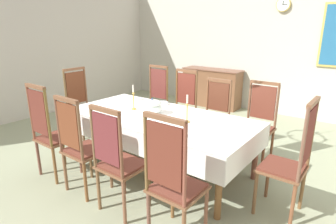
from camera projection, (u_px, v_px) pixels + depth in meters
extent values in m
cube|color=#969D7D|center=(171.00, 161.00, 4.06)|extent=(7.14, 6.49, 0.04)
cube|color=beige|center=(261.00, 41.00, 6.10)|extent=(7.14, 0.08, 3.13)
cube|color=beige|center=(31.00, 42.00, 5.70)|extent=(0.08, 6.49, 3.13)
cylinder|color=brown|center=(76.00, 134.00, 4.05)|extent=(0.07, 0.07, 0.71)
cylinder|color=brown|center=(219.00, 187.00, 2.71)|extent=(0.07, 0.07, 0.71)
cylinder|color=brown|center=(125.00, 118.00, 4.79)|extent=(0.07, 0.07, 0.71)
cylinder|color=brown|center=(256.00, 153.00, 3.45)|extent=(0.07, 0.07, 0.71)
cube|color=brown|center=(159.00, 121.00, 3.66)|extent=(2.39, 1.06, 0.08)
cube|color=brown|center=(159.00, 117.00, 3.64)|extent=(2.51, 1.18, 0.03)
cube|color=white|center=(158.00, 116.00, 3.64)|extent=(2.53, 1.20, 0.00)
cube|color=white|center=(127.00, 140.00, 3.23)|extent=(2.53, 0.00, 0.30)
cube|color=white|center=(184.00, 116.00, 4.13)|extent=(2.53, 0.00, 0.30)
cube|color=white|center=(97.00, 110.00, 4.41)|extent=(0.00, 1.20, 0.30)
cube|color=white|center=(250.00, 151.00, 2.95)|extent=(0.00, 1.20, 0.30)
cylinder|color=brown|center=(63.00, 149.00, 3.86)|extent=(0.04, 0.04, 0.48)
cylinder|color=brown|center=(80.00, 156.00, 3.64)|extent=(0.04, 0.04, 0.48)
cylinder|color=brown|center=(39.00, 158.00, 3.58)|extent=(0.04, 0.04, 0.48)
cylinder|color=brown|center=(55.00, 166.00, 3.36)|extent=(0.04, 0.04, 0.48)
cube|color=brown|center=(57.00, 139.00, 3.54)|extent=(0.44, 0.42, 0.03)
cube|color=brown|center=(57.00, 137.00, 3.53)|extent=(0.40, 0.38, 0.02)
cylinder|color=brown|center=(31.00, 113.00, 3.40)|extent=(0.03, 0.03, 0.69)
cylinder|color=brown|center=(48.00, 119.00, 3.17)|extent=(0.03, 0.03, 0.69)
cube|color=#5D281F|center=(39.00, 113.00, 3.28)|extent=(0.34, 0.02, 0.53)
cube|color=brown|center=(35.00, 87.00, 3.19)|extent=(0.40, 0.04, 0.04)
cylinder|color=brown|center=(154.00, 125.00, 4.77)|extent=(0.04, 0.04, 0.48)
cylinder|color=brown|center=(138.00, 121.00, 4.99)|extent=(0.04, 0.04, 0.48)
cylinder|color=brown|center=(167.00, 120.00, 5.05)|extent=(0.04, 0.04, 0.48)
cylinder|color=brown|center=(151.00, 116.00, 5.27)|extent=(0.04, 0.04, 0.48)
cube|color=brown|center=(152.00, 107.00, 4.95)|extent=(0.44, 0.42, 0.03)
cube|color=brown|center=(152.00, 106.00, 4.94)|extent=(0.40, 0.38, 0.02)
cylinder|color=brown|center=(167.00, 87.00, 4.87)|extent=(0.03, 0.03, 0.69)
cylinder|color=brown|center=(150.00, 84.00, 5.10)|extent=(0.03, 0.03, 0.69)
cube|color=brown|center=(159.00, 84.00, 4.98)|extent=(0.34, 0.02, 0.52)
cube|color=brown|center=(158.00, 66.00, 4.89)|extent=(0.40, 0.04, 0.04)
cylinder|color=brown|center=(91.00, 160.00, 3.51)|extent=(0.04, 0.04, 0.48)
cylinder|color=brown|center=(111.00, 169.00, 3.29)|extent=(0.04, 0.04, 0.48)
cylinder|color=brown|center=(65.00, 172.00, 3.24)|extent=(0.04, 0.04, 0.48)
cylinder|color=brown|center=(85.00, 182.00, 3.02)|extent=(0.04, 0.04, 0.48)
cube|color=brown|center=(86.00, 151.00, 3.19)|extent=(0.44, 0.42, 0.03)
cube|color=brown|center=(86.00, 149.00, 3.18)|extent=(0.40, 0.38, 0.02)
cylinder|color=brown|center=(59.00, 125.00, 3.06)|extent=(0.03, 0.03, 0.64)
cylinder|color=brown|center=(80.00, 133.00, 2.84)|extent=(0.03, 0.03, 0.64)
cube|color=brown|center=(69.00, 126.00, 2.94)|extent=(0.34, 0.02, 0.48)
cube|color=brown|center=(66.00, 100.00, 2.86)|extent=(0.40, 0.04, 0.04)
cylinder|color=brown|center=(183.00, 133.00, 4.42)|extent=(0.04, 0.04, 0.48)
cylinder|color=brown|center=(164.00, 128.00, 4.65)|extent=(0.04, 0.04, 0.48)
cylinder|color=brown|center=(195.00, 127.00, 4.70)|extent=(0.04, 0.04, 0.48)
cylinder|color=brown|center=(176.00, 122.00, 4.92)|extent=(0.04, 0.04, 0.48)
cube|color=brown|center=(179.00, 113.00, 4.60)|extent=(0.44, 0.42, 0.03)
cube|color=brown|center=(180.00, 112.00, 4.59)|extent=(0.40, 0.38, 0.02)
cylinder|color=brown|center=(196.00, 92.00, 4.53)|extent=(0.03, 0.03, 0.67)
cylinder|color=brown|center=(177.00, 89.00, 4.76)|extent=(0.03, 0.03, 0.67)
cube|color=maroon|center=(186.00, 89.00, 4.63)|extent=(0.34, 0.02, 0.51)
cube|color=brown|center=(187.00, 71.00, 4.55)|extent=(0.40, 0.04, 0.04)
cylinder|color=brown|center=(124.00, 175.00, 3.16)|extent=(0.04, 0.04, 0.48)
cylinder|color=brown|center=(149.00, 186.00, 2.94)|extent=(0.04, 0.04, 0.48)
cylinder|color=brown|center=(99.00, 189.00, 2.89)|extent=(0.04, 0.04, 0.48)
cylinder|color=brown|center=(124.00, 202.00, 2.67)|extent=(0.04, 0.04, 0.48)
cube|color=brown|center=(123.00, 166.00, 2.84)|extent=(0.44, 0.42, 0.03)
cube|color=brown|center=(123.00, 164.00, 2.83)|extent=(0.40, 0.38, 0.02)
cylinder|color=brown|center=(93.00, 137.00, 2.72)|extent=(0.03, 0.03, 0.63)
cylinder|color=brown|center=(121.00, 147.00, 2.49)|extent=(0.03, 0.03, 0.63)
cube|color=maroon|center=(106.00, 139.00, 2.59)|extent=(0.34, 0.02, 0.48)
cube|color=brown|center=(104.00, 110.00, 2.51)|extent=(0.40, 0.04, 0.04)
cylinder|color=brown|center=(216.00, 142.00, 4.08)|extent=(0.04, 0.04, 0.48)
cylinder|color=brown|center=(194.00, 136.00, 4.30)|extent=(0.04, 0.04, 0.48)
cylinder|color=brown|center=(227.00, 135.00, 4.35)|extent=(0.04, 0.04, 0.48)
cylinder|color=brown|center=(206.00, 130.00, 4.57)|extent=(0.04, 0.04, 0.48)
cube|color=brown|center=(212.00, 120.00, 4.25)|extent=(0.44, 0.42, 0.03)
cube|color=brown|center=(212.00, 119.00, 4.24)|extent=(0.40, 0.38, 0.02)
cylinder|color=brown|center=(230.00, 101.00, 4.19)|extent=(0.03, 0.03, 0.58)
cylinder|color=brown|center=(207.00, 97.00, 4.42)|extent=(0.03, 0.03, 0.58)
cube|color=brown|center=(218.00, 97.00, 4.30)|extent=(0.34, 0.02, 0.44)
cube|color=brown|center=(219.00, 80.00, 4.22)|extent=(0.40, 0.04, 0.04)
cylinder|color=brown|center=(173.00, 197.00, 2.76)|extent=(0.04, 0.04, 0.48)
cylinder|color=brown|center=(206.00, 211.00, 2.54)|extent=(0.04, 0.04, 0.48)
cylinder|color=brown|center=(149.00, 215.00, 2.49)|extent=(0.04, 0.04, 0.48)
cube|color=brown|center=(178.00, 189.00, 2.44)|extent=(0.44, 0.42, 0.03)
cube|color=brown|center=(178.00, 187.00, 2.43)|extent=(0.40, 0.38, 0.02)
cylinder|color=brown|center=(146.00, 153.00, 2.30)|extent=(0.03, 0.03, 0.69)
cylinder|color=brown|center=(185.00, 167.00, 2.08)|extent=(0.03, 0.03, 0.69)
cube|color=maroon|center=(164.00, 156.00, 2.18)|extent=(0.34, 0.02, 0.52)
cube|color=brown|center=(164.00, 118.00, 2.09)|extent=(0.40, 0.04, 0.04)
cylinder|color=brown|center=(263.00, 155.00, 3.67)|extent=(0.04, 0.04, 0.48)
cylinder|color=brown|center=(236.00, 147.00, 3.89)|extent=(0.04, 0.04, 0.48)
cylinder|color=brown|center=(272.00, 146.00, 3.95)|extent=(0.04, 0.04, 0.48)
cylinder|color=brown|center=(246.00, 140.00, 4.17)|extent=(0.04, 0.04, 0.48)
cube|color=brown|center=(256.00, 130.00, 3.85)|extent=(0.44, 0.42, 0.03)
cube|color=brown|center=(256.00, 128.00, 3.84)|extent=(0.40, 0.38, 0.02)
cylinder|color=brown|center=(277.00, 107.00, 3.78)|extent=(0.03, 0.03, 0.62)
cylinder|color=brown|center=(249.00, 102.00, 4.01)|extent=(0.03, 0.03, 0.62)
cube|color=brown|center=(263.00, 103.00, 3.89)|extent=(0.34, 0.02, 0.47)
cube|color=brown|center=(265.00, 83.00, 3.81)|extent=(0.40, 0.04, 0.04)
cylinder|color=brown|center=(102.00, 126.00, 4.75)|extent=(0.04, 0.04, 0.48)
cylinder|color=brown|center=(83.00, 132.00, 4.46)|extent=(0.04, 0.04, 0.48)
cylinder|color=brown|center=(89.00, 122.00, 4.96)|extent=(0.04, 0.04, 0.48)
cylinder|color=brown|center=(70.00, 127.00, 4.67)|extent=(0.04, 0.04, 0.48)
cube|color=brown|center=(85.00, 112.00, 4.64)|extent=(0.42, 0.44, 0.03)
cube|color=brown|center=(85.00, 111.00, 4.63)|extent=(0.38, 0.40, 0.02)
cylinder|color=brown|center=(86.00, 88.00, 4.79)|extent=(0.03, 0.03, 0.69)
cylinder|color=brown|center=(66.00, 92.00, 4.50)|extent=(0.03, 0.03, 0.69)
cube|color=brown|center=(76.00, 88.00, 4.64)|extent=(0.02, 0.34, 0.53)
cube|color=brown|center=(74.00, 69.00, 4.55)|extent=(0.04, 0.40, 0.04)
cylinder|color=brown|center=(255.00, 193.00, 2.82)|extent=(0.04, 0.04, 0.48)
cylinder|color=brown|center=(268.00, 178.00, 3.11)|extent=(0.04, 0.04, 0.48)
cylinder|color=brown|center=(292.00, 207.00, 2.61)|extent=(0.04, 0.04, 0.48)
cylinder|color=brown|center=(302.00, 189.00, 2.90)|extent=(0.04, 0.04, 0.48)
cube|color=brown|center=(282.00, 169.00, 2.78)|extent=(0.42, 0.44, 0.03)
cube|color=brown|center=(282.00, 167.00, 2.78)|extent=(0.38, 0.40, 0.02)
cylinder|color=brown|center=(303.00, 146.00, 2.42)|extent=(0.03, 0.03, 0.71)
cylinder|color=brown|center=(312.00, 133.00, 2.71)|extent=(0.03, 0.03, 0.71)
cube|color=maroon|center=(308.00, 136.00, 2.56)|extent=(0.02, 0.34, 0.54)
cube|color=brown|center=(314.00, 102.00, 2.46)|extent=(0.04, 0.40, 0.04)
cylinder|color=white|center=(152.00, 113.00, 3.70)|extent=(0.15, 0.15, 0.02)
ellipsoid|color=white|center=(152.00, 108.00, 3.68)|extent=(0.27, 0.27, 0.12)
ellipsoid|color=white|center=(152.00, 103.00, 3.66)|extent=(0.24, 0.24, 0.09)
sphere|color=#3C4E81|center=(152.00, 99.00, 3.64)|extent=(0.03, 0.03, 0.03)
cylinder|color=gold|center=(134.00, 109.00, 3.89)|extent=(0.07, 0.07, 0.02)
cylinder|color=gold|center=(134.00, 101.00, 3.86)|extent=(0.02, 0.02, 0.22)
cone|color=gold|center=(133.00, 93.00, 3.83)|extent=(0.04, 0.04, 0.02)
cylinder|color=silver|center=(133.00, 89.00, 3.81)|extent=(0.02, 0.02, 0.10)
cylinder|color=gold|center=(187.00, 121.00, 3.38)|extent=(0.07, 0.07, 0.02)
cylinder|color=gold|center=(187.00, 113.00, 3.34)|extent=(0.02, 0.02, 0.21)
cone|color=gold|center=(187.00, 104.00, 3.31)|extent=(0.04, 0.04, 0.02)
cylinder|color=silver|center=(187.00, 99.00, 3.29)|extent=(0.02, 0.02, 0.10)
cylinder|color=white|center=(138.00, 99.00, 4.41)|extent=(0.14, 0.14, 0.03)
cylinder|color=white|center=(138.00, 99.00, 4.40)|extent=(0.12, 0.12, 0.02)
torus|color=#3C4E81|center=(138.00, 98.00, 4.40)|extent=(0.14, 0.14, 0.01)
cylinder|color=white|center=(162.00, 103.00, 4.15)|extent=(0.19, 0.19, 0.04)
cylinder|color=white|center=(162.00, 103.00, 4.14)|extent=(0.16, 0.16, 0.03)
torus|color=#3C4E81|center=(162.00, 102.00, 4.14)|extent=(0.19, 0.19, 0.01)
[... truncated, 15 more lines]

